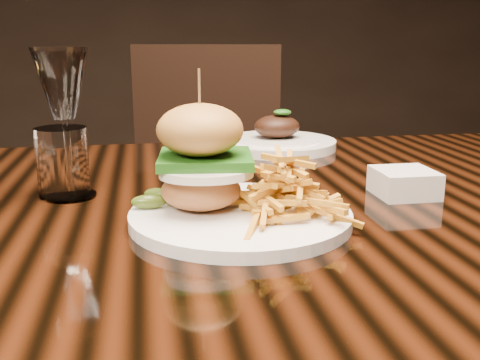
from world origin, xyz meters
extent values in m
cube|color=black|center=(0.00, 0.00, 0.73)|extent=(1.60, 0.90, 0.04)
cylinder|color=white|center=(-0.02, -0.11, 0.76)|extent=(0.28, 0.28, 0.01)
ellipsoid|color=#9A5E31|center=(-0.07, -0.08, 0.79)|extent=(0.10, 0.10, 0.05)
ellipsoid|color=silver|center=(-0.07, -0.10, 0.82)|extent=(0.11, 0.09, 0.01)
ellipsoid|color=orange|center=(-0.05, -0.12, 0.82)|extent=(0.02, 0.02, 0.01)
cube|color=#29711C|center=(-0.07, -0.08, 0.83)|extent=(0.13, 0.12, 0.01)
ellipsoid|color=#A16B2C|center=(-0.07, -0.08, 0.86)|extent=(0.11, 0.11, 0.06)
cylinder|color=olive|center=(-0.07, -0.08, 0.90)|extent=(0.00, 0.00, 0.08)
ellipsoid|color=#344412|center=(-0.14, -0.08, 0.77)|extent=(0.05, 0.02, 0.02)
ellipsoid|color=#344412|center=(-0.12, -0.05, 0.77)|extent=(0.05, 0.04, 0.02)
cube|color=white|center=(0.23, -0.03, 0.77)|extent=(0.10, 0.10, 0.04)
cylinder|color=white|center=(-0.25, 0.05, 0.75)|extent=(0.07, 0.07, 0.00)
cylinder|color=white|center=(-0.25, 0.05, 0.81)|extent=(0.01, 0.01, 0.11)
cone|color=white|center=(-0.25, 0.05, 0.91)|extent=(0.08, 0.08, 0.10)
cylinder|color=white|center=(-0.26, 0.06, 0.80)|extent=(0.07, 0.07, 0.10)
cylinder|color=white|center=(0.13, 0.35, 0.76)|extent=(0.24, 0.24, 0.02)
cylinder|color=white|center=(0.13, 0.35, 0.76)|extent=(0.17, 0.17, 0.02)
ellipsoid|color=black|center=(0.13, 0.35, 0.80)|extent=(0.09, 0.08, 0.05)
ellipsoid|color=#29711C|center=(0.14, 0.34, 0.83)|extent=(0.04, 0.03, 0.01)
cube|color=black|center=(0.02, 0.80, 0.45)|extent=(0.55, 0.55, 0.06)
cube|color=black|center=(0.06, 1.01, 0.70)|extent=(0.46, 0.15, 0.50)
cylinder|color=black|center=(-0.21, 0.65, 0.23)|extent=(0.04, 0.04, 0.45)
cylinder|color=black|center=(0.16, 0.57, 0.23)|extent=(0.04, 0.04, 0.45)
cylinder|color=black|center=(-0.13, 1.03, 0.23)|extent=(0.04, 0.04, 0.45)
cylinder|color=black|center=(0.24, 0.95, 0.23)|extent=(0.04, 0.04, 0.45)
camera|label=1|loc=(-0.14, -0.76, 0.97)|focal=42.00mm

